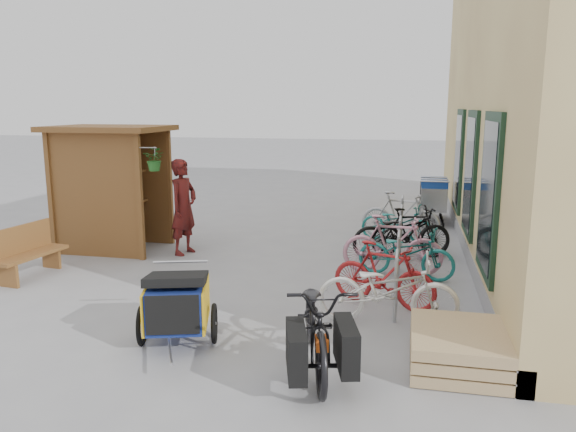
% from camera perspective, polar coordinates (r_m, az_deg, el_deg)
% --- Properties ---
extents(ground, '(80.00, 80.00, 0.00)m').
position_cam_1_polar(ground, '(8.17, -5.72, -8.76)').
color(ground, '#939396').
extents(kiosk, '(2.49, 1.65, 2.40)m').
position_cam_1_polar(kiosk, '(11.37, -17.92, 4.44)').
color(kiosk, brown).
rests_on(kiosk, ground).
extents(bike_rack, '(0.05, 5.35, 0.86)m').
position_cam_1_polar(bike_rack, '(9.96, 11.29, -2.17)').
color(bike_rack, '#A5A8AD').
rests_on(bike_rack, ground).
extents(pallet_stack, '(1.00, 1.20, 0.40)m').
position_cam_1_polar(pallet_stack, '(6.46, 16.90, -12.74)').
color(pallet_stack, tan).
rests_on(pallet_stack, ground).
extents(bench, '(0.57, 1.39, 0.86)m').
position_cam_1_polar(bench, '(10.14, -25.07, -3.25)').
color(bench, brown).
rests_on(bench, ground).
extents(shopping_carts, '(0.62, 1.72, 1.11)m').
position_cam_1_polar(shopping_carts, '(14.01, 14.50, 2.07)').
color(shopping_carts, silver).
rests_on(shopping_carts, ground).
extents(child_trailer, '(1.01, 1.58, 0.91)m').
position_cam_1_polar(child_trailer, '(6.80, -11.19, -8.56)').
color(child_trailer, navy).
rests_on(child_trailer, ground).
extents(cargo_bike, '(1.16, 2.06, 1.03)m').
position_cam_1_polar(cargo_bike, '(6.04, 2.97, -10.91)').
color(cargo_bike, black).
rests_on(cargo_bike, ground).
extents(person_kiosk, '(0.59, 0.75, 1.80)m').
position_cam_1_polar(person_kiosk, '(10.73, -10.57, 0.91)').
color(person_kiosk, maroon).
rests_on(person_kiosk, ground).
extents(bike_0, '(1.80, 0.66, 0.94)m').
position_cam_1_polar(bike_0, '(7.32, 10.12, -7.37)').
color(bike_0, white).
rests_on(bike_0, ground).
extents(bike_1, '(1.58, 0.92, 0.92)m').
position_cam_1_polar(bike_1, '(7.96, 9.71, -5.92)').
color(bike_1, maroon).
rests_on(bike_1, ground).
extents(bike_2, '(1.68, 0.91, 0.84)m').
position_cam_1_polar(bike_2, '(9.37, 11.90, -3.66)').
color(bike_2, '#1B6E69').
rests_on(bike_2, ground).
extents(bike_3, '(1.68, 0.53, 1.00)m').
position_cam_1_polar(bike_3, '(9.50, 10.57, -2.90)').
color(bike_3, pink).
rests_on(bike_3, ground).
extents(bike_4, '(1.94, 1.18, 0.96)m').
position_cam_1_polar(bike_4, '(10.51, 11.47, -1.67)').
color(bike_4, black).
rests_on(bike_4, ground).
extents(bike_5, '(1.57, 0.79, 0.91)m').
position_cam_1_polar(bike_5, '(10.77, 12.34, -1.56)').
color(bike_5, black).
rests_on(bike_5, ground).
extents(bike_6, '(1.62, 0.94, 0.81)m').
position_cam_1_polar(bike_6, '(11.73, 11.03, -0.72)').
color(bike_6, '#1B6E69').
rests_on(bike_6, ground).
extents(bike_7, '(1.72, 0.76, 1.00)m').
position_cam_1_polar(bike_7, '(12.08, 11.35, 0.08)').
color(bike_7, '#ACACB1').
rests_on(bike_7, ground).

